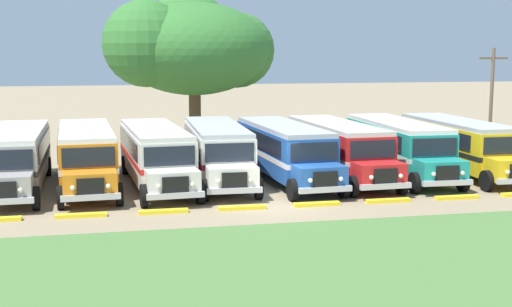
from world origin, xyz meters
The scene contains 18 objects.
ground_plane centered at (0.00, 0.00, 0.00)m, with size 220.00×220.00×0.00m, color #937F60.
foreground_grass_strip centered at (0.00, -8.79, 0.00)m, with size 80.00×11.43×0.01m, color #4C7538.
parked_bus_slot_0 centered at (-11.26, 5.98, 1.58)m, with size 2.90×10.87×2.82m.
parked_bus_slot_1 centered at (-8.05, 6.04, 1.58)m, with size 3.20×10.91×2.82m.
parked_bus_slot_2 centered at (-4.73, 5.66, 1.58)m, with size 3.35×10.94×2.82m.
parked_bus_slot_3 centered at (-1.59, 6.18, 1.58)m, with size 2.94×10.87×2.82m.
parked_bus_slot_4 centered at (1.75, 5.57, 1.58)m, with size 3.22×10.92×2.82m.
parked_bus_slot_5 centered at (4.66, 5.72, 1.58)m, with size 3.08×10.89×2.82m.
parked_bus_slot_6 centered at (8.07, 5.86, 1.58)m, with size 2.88×10.86×2.82m.
parked_bus_slot_7 centered at (11.49, 5.65, 1.58)m, with size 2.70×10.84×2.82m.
curb_wheelstop_1 centered at (-8.09, -0.51, 0.07)m, with size 2.00×0.36×0.15m, color yellow.
curb_wheelstop_2 centered at (-4.86, -0.51, 0.07)m, with size 2.00×0.36×0.15m, color yellow.
curb_wheelstop_3 centered at (-1.62, -0.51, 0.07)m, with size 2.00×0.36×0.15m, color yellow.
curb_wheelstop_4 centered at (1.62, -0.51, 0.07)m, with size 2.00×0.36×0.15m, color yellow.
curb_wheelstop_5 centered at (4.86, -0.51, 0.07)m, with size 2.00×0.36×0.15m, color yellow.
curb_wheelstop_6 centered at (8.09, -0.51, 0.07)m, with size 2.00×0.36×0.15m, color yellow.
broad_shade_tree centered at (-1.33, 19.11, 6.93)m, with size 11.82×11.08×10.80m.
utility_pole centered at (14.96, 8.48, 3.60)m, with size 1.80×0.20×6.71m.
Camera 1 is at (-6.85, -27.70, 6.46)m, focal length 48.00 mm.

